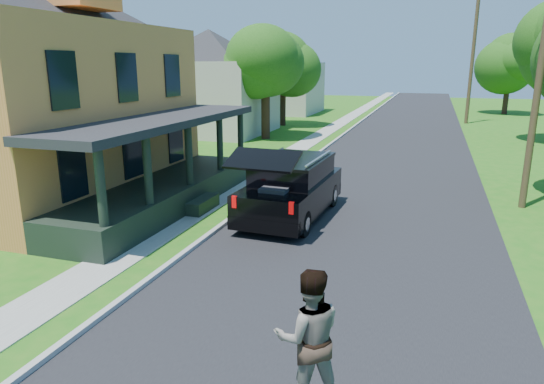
% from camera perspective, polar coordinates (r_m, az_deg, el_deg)
% --- Properties ---
extents(ground, '(140.00, 140.00, 0.00)m').
position_cam_1_polar(ground, '(9.73, 5.19, -15.08)').
color(ground, '#1D6313').
rests_on(ground, ground).
extents(street, '(8.00, 120.00, 0.02)m').
position_cam_1_polar(street, '(28.71, 14.44, 4.65)').
color(street, black).
rests_on(street, ground).
extents(curb, '(0.15, 120.00, 0.12)m').
position_cam_1_polar(curb, '(29.24, 6.48, 5.20)').
color(curb, '#9E9E99').
rests_on(curb, ground).
extents(sidewalk, '(1.30, 120.00, 0.03)m').
position_cam_1_polar(sidewalk, '(29.60, 3.53, 5.38)').
color(sidewalk, gray).
rests_on(sidewalk, ground).
extents(front_walk, '(6.50, 1.20, 0.03)m').
position_cam_1_polar(front_walk, '(18.83, -19.50, -0.95)').
color(front_walk, gray).
rests_on(front_walk, ground).
extents(main_house, '(15.56, 15.56, 10.10)m').
position_cam_1_polar(main_house, '(20.41, -28.32, 13.35)').
color(main_house, '#E18241').
rests_on(main_house, ground).
extents(neighbor_house_mid, '(12.78, 12.78, 8.30)m').
position_cam_1_polar(neighbor_house_mid, '(35.70, -7.33, 13.66)').
color(neighbor_house_mid, '#B2AD9D').
rests_on(neighbor_house_mid, ground).
extents(neighbor_house_far, '(12.78, 12.78, 8.30)m').
position_cam_1_polar(neighbor_house_far, '(50.62, 0.70, 14.08)').
color(neighbor_house_far, '#B2AD9D').
rests_on(neighbor_house_far, ground).
extents(black_suv, '(2.34, 5.59, 2.56)m').
position_cam_1_polar(black_suv, '(15.62, 2.28, 0.50)').
color(black_suv, black).
rests_on(black_suv, ground).
extents(skateboarder, '(1.08, 0.98, 1.81)m').
position_cam_1_polar(skateboarder, '(6.31, 4.33, -16.61)').
color(skateboarder, black).
rests_on(skateboarder, ground).
extents(tree_left_mid, '(6.54, 6.72, 8.01)m').
position_cam_1_polar(tree_left_mid, '(32.40, -0.80, 15.23)').
color(tree_left_mid, black).
rests_on(tree_left_mid, ground).
extents(tree_left_far, '(6.58, 6.37, 7.81)m').
position_cam_1_polar(tree_left_far, '(39.71, 1.23, 15.15)').
color(tree_left_far, black).
rests_on(tree_left_far, ground).
extents(tree_right_far, '(5.38, 5.28, 8.29)m').
position_cam_1_polar(tree_right_far, '(53.99, 26.23, 13.91)').
color(tree_right_far, black).
rests_on(tree_right_far, ground).
extents(utility_pole_near, '(1.44, 0.40, 9.10)m').
position_cam_1_polar(utility_pole_near, '(18.40, 29.05, 12.53)').
color(utility_pole_near, '#3F2D1D').
rests_on(utility_pole_near, ground).
extents(utility_pole_far, '(1.80, 0.44, 11.09)m').
position_cam_1_polar(utility_pole_far, '(44.10, 22.57, 14.87)').
color(utility_pole_far, '#3F2D1D').
rests_on(utility_pole_far, ground).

